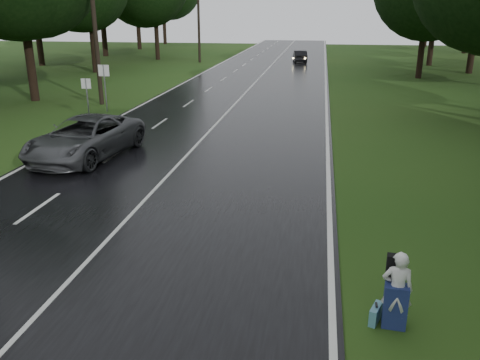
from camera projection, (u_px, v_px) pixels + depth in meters
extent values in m
plane|color=#254414|center=(104.00, 245.00, 12.83)|extent=(160.00, 160.00, 0.00)
cube|color=black|center=(234.00, 105.00, 31.49)|extent=(12.00, 140.00, 0.04)
cube|color=silver|center=(234.00, 105.00, 31.48)|extent=(0.12, 140.00, 0.01)
imported|color=#484A4C|center=(85.00, 138.00, 20.08)|extent=(3.50, 6.20, 1.63)
imported|color=black|center=(300.00, 56.00, 56.66)|extent=(1.87, 4.13, 1.31)
imported|color=silver|center=(397.00, 290.00, 9.30)|extent=(0.61, 0.44, 1.59)
cube|color=navy|center=(395.00, 306.00, 9.41)|extent=(0.47, 0.34, 0.89)
cube|color=black|center=(396.00, 267.00, 9.40)|extent=(0.38, 0.22, 0.51)
cube|color=teal|center=(376.00, 314.00, 9.64)|extent=(0.30, 0.50, 0.34)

